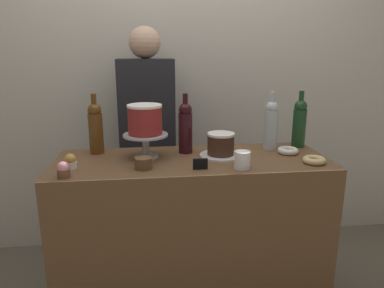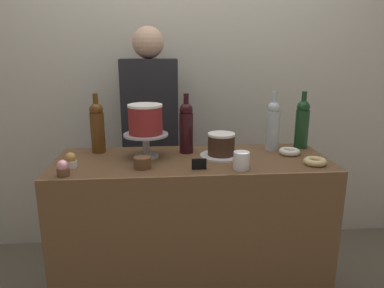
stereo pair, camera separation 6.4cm
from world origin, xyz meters
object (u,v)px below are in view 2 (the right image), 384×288
(cookie_stack, at_px, (143,163))
(coffee_cup_ceramic, at_px, (241,161))
(cake_stand_pedestal, at_px, (146,141))
(donut_sugar, at_px, (289,152))
(white_layer_cake, at_px, (145,119))
(wine_bottle_green, at_px, (302,123))
(wine_bottle_amber, at_px, (97,127))
(wine_bottle_clear, at_px, (273,125))
(donut_glazed, at_px, (315,161))
(price_sign_chalkboard, at_px, (199,164))
(barista_figure, at_px, (151,144))
(cupcake_strawberry, at_px, (63,168))
(chocolate_round_cake, at_px, (221,144))
(wine_bottle_dark_red, at_px, (186,127))
(cupcake_caramel, at_px, (71,160))

(cookie_stack, height_order, coffee_cup_ceramic, coffee_cup_ceramic)
(cake_stand_pedestal, height_order, donut_sugar, cake_stand_pedestal)
(cake_stand_pedestal, height_order, white_layer_cake, white_layer_cake)
(wine_bottle_green, relative_size, wine_bottle_amber, 1.00)
(wine_bottle_clear, relative_size, donut_glazed, 2.91)
(price_sign_chalkboard, height_order, barista_figure, barista_figure)
(cupcake_strawberry, distance_m, coffee_cup_ceramic, 0.82)
(wine_bottle_clear, height_order, coffee_cup_ceramic, wine_bottle_clear)
(cake_stand_pedestal, xyz_separation_m, wine_bottle_green, (0.88, 0.12, 0.06))
(chocolate_round_cake, height_order, wine_bottle_dark_red, wine_bottle_dark_red)
(wine_bottle_dark_red, distance_m, wine_bottle_clear, 0.49)
(cake_stand_pedestal, distance_m, wine_bottle_amber, 0.30)
(white_layer_cake, height_order, cupcake_caramel, white_layer_cake)
(wine_bottle_green, bearing_deg, white_layer_cake, -172.56)
(cake_stand_pedestal, relative_size, coffee_cup_ceramic, 2.73)
(white_layer_cake, bearing_deg, coffee_cup_ceramic, -27.33)
(cupcake_caramel, bearing_deg, barista_figure, 61.26)
(wine_bottle_dark_red, relative_size, cookie_stack, 3.87)
(cake_stand_pedestal, relative_size, wine_bottle_green, 0.71)
(white_layer_cake, relative_size, cookie_stack, 2.12)
(cupcake_strawberry, relative_size, price_sign_chalkboard, 1.06)
(wine_bottle_dark_red, xyz_separation_m, wine_bottle_amber, (-0.48, 0.05, 0.00))
(coffee_cup_ceramic, bearing_deg, barista_figure, 120.57)
(cake_stand_pedestal, xyz_separation_m, donut_sugar, (0.77, -0.02, -0.07))
(chocolate_round_cake, bearing_deg, cake_stand_pedestal, 176.66)
(chocolate_round_cake, relative_size, cookie_stack, 1.71)
(white_layer_cake, bearing_deg, cupcake_caramel, -158.40)
(white_layer_cake, distance_m, cupcake_strawberry, 0.48)
(cake_stand_pedestal, distance_m, donut_glazed, 0.86)
(wine_bottle_clear, bearing_deg, wine_bottle_dark_red, -178.15)
(wine_bottle_amber, bearing_deg, donut_sugar, -7.55)
(wine_bottle_clear, bearing_deg, cookie_stack, -159.46)
(donut_glazed, relative_size, cookie_stack, 1.33)
(wine_bottle_clear, distance_m, wine_bottle_green, 0.18)
(cookie_stack, distance_m, barista_figure, 0.71)
(wine_bottle_amber, distance_m, cupcake_caramel, 0.30)
(white_layer_cake, xyz_separation_m, coffee_cup_ceramic, (0.45, -0.24, -0.16))
(white_layer_cake, relative_size, wine_bottle_clear, 0.55)
(donut_sugar, bearing_deg, chocolate_round_cake, -179.11)
(wine_bottle_clear, relative_size, cookie_stack, 3.87)
(wine_bottle_dark_red, height_order, price_sign_chalkboard, wine_bottle_dark_red)
(white_layer_cake, distance_m, chocolate_round_cake, 0.42)
(wine_bottle_green, xyz_separation_m, price_sign_chalkboard, (-0.63, -0.34, -0.12))
(white_layer_cake, height_order, barista_figure, barista_figure)
(cookie_stack, relative_size, barista_figure, 0.05)
(price_sign_chalkboard, bearing_deg, donut_glazed, 2.14)
(wine_bottle_green, relative_size, donut_glazed, 2.91)
(white_layer_cake, height_order, wine_bottle_clear, wine_bottle_clear)
(coffee_cup_ceramic, distance_m, barista_figure, 0.89)
(cake_stand_pedestal, relative_size, price_sign_chalkboard, 3.31)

